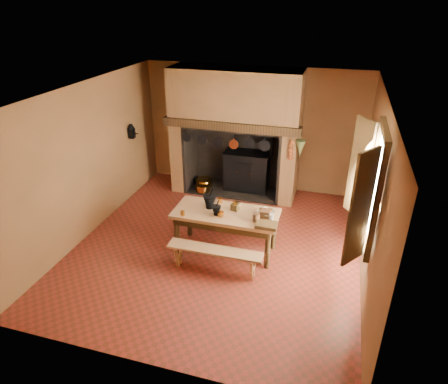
{
  "coord_description": "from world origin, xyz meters",
  "views": [
    {
      "loc": [
        1.83,
        -5.85,
        4.16
      ],
      "look_at": [
        0.03,
        0.3,
        0.96
      ],
      "focal_mm": 32.0,
      "sensor_mm": 36.0,
      "label": 1
    }
  ],
  "objects_px": {
    "mixing_bowl": "(266,213)",
    "wicker_basket": "(265,213)",
    "coffee_grinder": "(235,206)",
    "work_table": "(226,218)",
    "iron_range": "(247,171)",
    "bench_front": "(215,255)"
  },
  "relations": [
    {
      "from": "iron_range",
      "to": "mixing_bowl",
      "type": "height_order",
      "value": "iron_range"
    },
    {
      "from": "bench_front",
      "to": "coffee_grinder",
      "type": "relative_size",
      "value": 8.29
    },
    {
      "from": "bench_front",
      "to": "coffee_grinder",
      "type": "xyz_separation_m",
      "value": [
        0.14,
        0.76,
        0.52
      ]
    },
    {
      "from": "bench_front",
      "to": "wicker_basket",
      "type": "distance_m",
      "value": 1.09
    },
    {
      "from": "bench_front",
      "to": "work_table",
      "type": "bearing_deg",
      "value": 90.0
    },
    {
      "from": "coffee_grinder",
      "to": "mixing_bowl",
      "type": "distance_m",
      "value": 0.54
    },
    {
      "from": "work_table",
      "to": "coffee_grinder",
      "type": "relative_size",
      "value": 9.53
    },
    {
      "from": "iron_range",
      "to": "bench_front",
      "type": "relative_size",
      "value": 1.02
    },
    {
      "from": "wicker_basket",
      "to": "bench_front",
      "type": "bearing_deg",
      "value": -140.94
    },
    {
      "from": "mixing_bowl",
      "to": "wicker_basket",
      "type": "relative_size",
      "value": 1.27
    },
    {
      "from": "mixing_bowl",
      "to": "wicker_basket",
      "type": "xyz_separation_m",
      "value": [
        0.01,
        -0.08,
        0.03
      ]
    },
    {
      "from": "iron_range",
      "to": "work_table",
      "type": "xyz_separation_m",
      "value": [
        0.22,
        -2.53,
        0.18
      ]
    },
    {
      "from": "bench_front",
      "to": "mixing_bowl",
      "type": "xyz_separation_m",
      "value": [
        0.67,
        0.76,
        0.49
      ]
    },
    {
      "from": "coffee_grinder",
      "to": "work_table",
      "type": "bearing_deg",
      "value": -125.46
    },
    {
      "from": "bench_front",
      "to": "wicker_basket",
      "type": "height_order",
      "value": "wicker_basket"
    },
    {
      "from": "bench_front",
      "to": "mixing_bowl",
      "type": "relative_size",
      "value": 5.07
    },
    {
      "from": "bench_front",
      "to": "iron_range",
      "type": "bearing_deg",
      "value": 93.94
    },
    {
      "from": "bench_front",
      "to": "wicker_basket",
      "type": "relative_size",
      "value": 6.45
    },
    {
      "from": "wicker_basket",
      "to": "work_table",
      "type": "bearing_deg",
      "value": 176.57
    },
    {
      "from": "iron_range",
      "to": "coffee_grinder",
      "type": "bearing_deg",
      "value": -81.66
    },
    {
      "from": "wicker_basket",
      "to": "iron_range",
      "type": "bearing_deg",
      "value": 104.08
    },
    {
      "from": "coffee_grinder",
      "to": "iron_range",
      "type": "bearing_deg",
      "value": 112.46
    }
  ]
}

